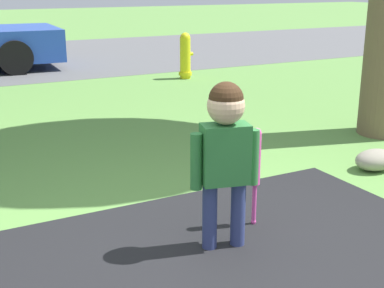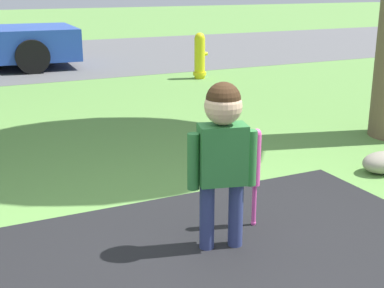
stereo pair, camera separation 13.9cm
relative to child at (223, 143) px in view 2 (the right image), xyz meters
name	(u,v)px [view 2 (the right image)]	position (x,y,z in m)	size (l,w,h in m)	color
ground_plane	(197,268)	(-0.24, -0.17, -0.65)	(60.00, 60.00, 0.00)	#5B8C42
street_strip	(0,60)	(-0.24, 8.91, -0.64)	(40.00, 6.00, 0.01)	#59595B
child	(223,143)	(0.00, 0.00, 0.00)	(0.40, 0.21, 1.00)	navy
baseball_bat	(256,164)	(0.33, 0.17, -0.22)	(0.06, 0.06, 0.65)	#E54CA5
fire_hydrant	(200,56)	(2.45, 5.25, -0.29)	(0.24, 0.21, 0.74)	yellow
edging_rock	(383,162)	(1.83, 0.56, -0.56)	(0.38, 0.26, 0.18)	gray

